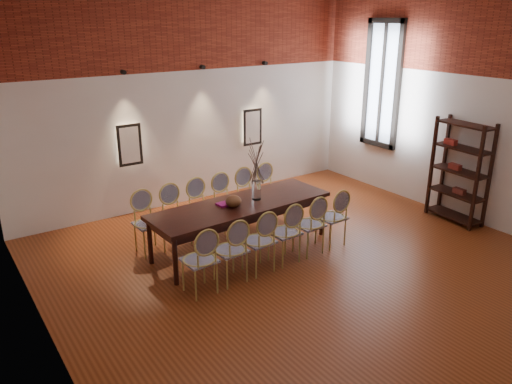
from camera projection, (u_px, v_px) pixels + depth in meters
floor at (311, 269)px, 7.21m from camera, size 7.00×7.00×0.02m
wall_back at (191, 97)px, 9.29m from camera, size 7.00×0.10×4.00m
wall_left at (27, 180)px, 4.64m from camera, size 0.10×7.00×4.00m
wall_right at (476, 106)px, 8.43m from camera, size 0.10×7.00×4.00m
brick_band_back at (190, 27)px, 8.82m from camera, size 7.00×0.02×1.50m
brick_band_left at (13, 40)px, 4.26m from camera, size 0.02×7.00×1.50m
brick_band_right at (485, 28)px, 7.97m from camera, size 0.02×7.00×1.50m
niche_left at (129, 145)px, 8.76m from camera, size 0.36×0.06×0.66m
niche_right at (252, 127)px, 10.14m from camera, size 0.36×0.06×0.66m
spot_fixture_left at (123, 72)px, 8.31m from camera, size 0.08×0.10×0.08m
spot_fixture_mid at (203, 67)px, 9.11m from camera, size 0.08×0.10×0.08m
spot_fixture_right at (265, 63)px, 9.86m from camera, size 0.08×0.10×0.08m
window_glass at (383, 84)px, 9.88m from camera, size 0.02×0.78×2.38m
window_frame at (382, 84)px, 9.87m from camera, size 0.08×0.90×2.50m
window_mullion at (382, 84)px, 9.87m from camera, size 0.06×0.06×2.40m
dining_table at (241, 226)px, 7.71m from camera, size 2.92×1.06×0.75m
chair_near_a at (199, 260)px, 6.43m from camera, size 0.46×0.46×0.94m
chair_near_b at (230, 250)px, 6.71m from camera, size 0.46×0.46×0.94m
chair_near_c at (258, 241)px, 6.98m from camera, size 0.46×0.46×0.94m
chair_near_d at (284, 232)px, 7.25m from camera, size 0.46×0.46×0.94m
chair_near_e at (309, 224)px, 7.52m from camera, size 0.46×0.46×0.94m
chair_near_f at (331, 217)px, 7.80m from camera, size 0.46×0.46×0.94m
chair_far_a at (149, 224)px, 7.55m from camera, size 0.46×0.46×0.94m
chair_far_b at (177, 216)px, 7.82m from camera, size 0.46×0.46×0.94m
chair_far_c at (203, 210)px, 8.09m from camera, size 0.46×0.46×0.94m
chair_far_d at (227, 203)px, 8.37m from camera, size 0.46×0.46×0.94m
chair_far_e at (250, 197)px, 8.64m from camera, size 0.46×0.46×0.94m
chair_far_f at (272, 192)px, 8.91m from camera, size 0.46×0.46×0.94m
vase at (256, 190)px, 7.69m from camera, size 0.14×0.14×0.30m
dried_branches at (256, 162)px, 7.54m from camera, size 0.50×0.50×0.70m
bowl at (233, 201)px, 7.41m from camera, size 0.24×0.24×0.18m
book at (226, 204)px, 7.52m from camera, size 0.27×0.19×0.03m
shelving_rack at (460, 171)px, 8.62m from camera, size 0.46×1.03×1.80m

